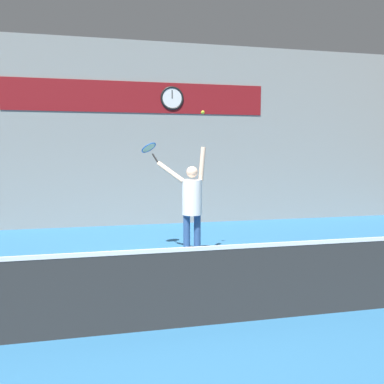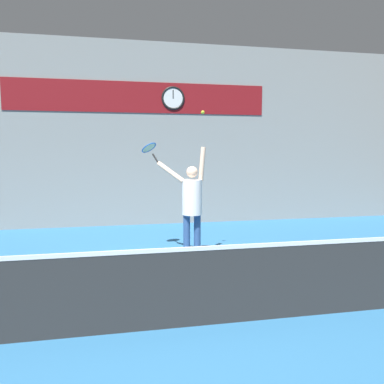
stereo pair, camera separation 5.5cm
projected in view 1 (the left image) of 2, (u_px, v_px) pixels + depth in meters
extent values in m
plane|color=teal|center=(162.00, 282.00, 5.86)|extent=(18.00, 18.00, 0.00)
cube|color=gray|center=(139.00, 135.00, 10.27)|extent=(18.00, 0.10, 5.00)
cube|color=maroon|center=(139.00, 97.00, 10.10)|extent=(6.99, 0.02, 0.82)
cylinder|color=white|center=(172.00, 98.00, 10.27)|extent=(0.59, 0.02, 0.59)
torus|color=black|center=(172.00, 98.00, 10.27)|extent=(0.64, 0.06, 0.64)
cube|color=black|center=(172.00, 94.00, 10.24)|extent=(0.02, 0.01, 0.23)
cube|color=#2D2D2D|center=(179.00, 290.00, 4.30)|extent=(8.84, 0.01, 0.91)
cube|color=white|center=(179.00, 250.00, 4.25)|extent=(8.84, 0.02, 0.05)
cylinder|color=#2D4C7F|center=(187.00, 237.00, 7.13)|extent=(0.13, 0.13, 0.85)
cylinder|color=#2D4C7F|center=(197.00, 236.00, 7.18)|extent=(0.13, 0.13, 0.85)
cylinder|color=white|center=(192.00, 197.00, 7.07)|extent=(0.37, 0.37, 0.67)
sphere|color=beige|center=(192.00, 172.00, 7.02)|extent=(0.21, 0.21, 0.21)
cylinder|color=beige|center=(202.00, 164.00, 7.03)|extent=(0.17, 0.16, 0.65)
cylinder|color=beige|center=(171.00, 172.00, 7.12)|extent=(0.52, 0.45, 0.41)
cylinder|color=black|center=(155.00, 158.00, 7.25)|extent=(0.14, 0.13, 0.20)
torus|color=#1E51A5|center=(149.00, 148.00, 7.31)|extent=(0.41, 0.42, 0.21)
cylinder|color=beige|center=(149.00, 148.00, 7.31)|extent=(0.35, 0.35, 0.17)
sphere|color=#CCDB2D|center=(203.00, 112.00, 6.85)|extent=(0.07, 0.07, 0.07)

